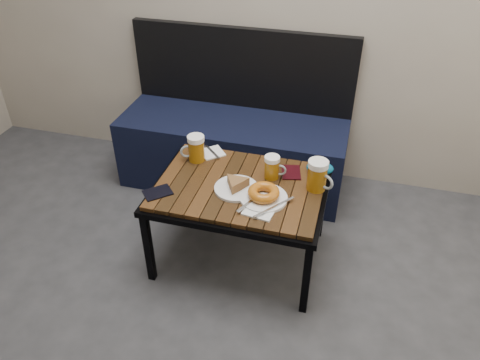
% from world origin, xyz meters
% --- Properties ---
extents(bench, '(1.40, 0.50, 0.95)m').
position_xyz_m(bench, '(-0.09, 1.76, 0.27)').
color(bench, black).
rests_on(bench, ground).
extents(cafe_table, '(0.84, 0.62, 0.47)m').
position_xyz_m(cafe_table, '(0.14, 1.08, 0.43)').
color(cafe_table, black).
rests_on(cafe_table, ground).
extents(beer_mug_left, '(0.14, 0.11, 0.14)m').
position_xyz_m(beer_mug_left, '(-0.14, 1.24, 0.54)').
color(beer_mug_left, '#945B0B').
rests_on(beer_mug_left, cafe_table).
extents(beer_mug_centre, '(0.11, 0.08, 0.12)m').
position_xyz_m(beer_mug_centre, '(0.27, 1.19, 0.53)').
color(beer_mug_centre, '#945B0B').
rests_on(beer_mug_centre, cafe_table).
extents(beer_mug_right, '(0.15, 0.12, 0.16)m').
position_xyz_m(beer_mug_right, '(0.50, 1.15, 0.55)').
color(beer_mug_right, '#945B0B').
rests_on(beer_mug_right, cafe_table).
extents(plate_pie, '(0.21, 0.21, 0.06)m').
position_xyz_m(plate_pie, '(0.13, 1.04, 0.50)').
color(plate_pie, white).
rests_on(plate_pie, cafe_table).
extents(plate_bagel, '(0.25, 0.27, 0.06)m').
position_xyz_m(plate_bagel, '(0.27, 1.00, 0.50)').
color(plate_bagel, white).
rests_on(plate_bagel, cafe_table).
extents(napkin_left, '(0.16, 0.16, 0.01)m').
position_xyz_m(napkin_left, '(-0.08, 1.32, 0.48)').
color(napkin_left, white).
rests_on(napkin_left, cafe_table).
extents(napkin_right, '(0.15, 0.13, 0.01)m').
position_xyz_m(napkin_right, '(0.28, 0.91, 0.48)').
color(napkin_right, white).
rests_on(napkin_right, cafe_table).
extents(passport_navy, '(0.16, 0.16, 0.01)m').
position_xyz_m(passport_navy, '(-0.22, 0.91, 0.48)').
color(passport_navy, black).
rests_on(passport_navy, cafe_table).
extents(passport_burgundy, '(0.12, 0.15, 0.01)m').
position_xyz_m(passport_burgundy, '(0.36, 1.25, 0.48)').
color(passport_burgundy, black).
rests_on(passport_burgundy, cafe_table).
extents(knit_pouch, '(0.14, 0.10, 0.06)m').
position_xyz_m(knit_pouch, '(0.50, 1.29, 0.50)').
color(knit_pouch, navy).
rests_on(knit_pouch, cafe_table).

